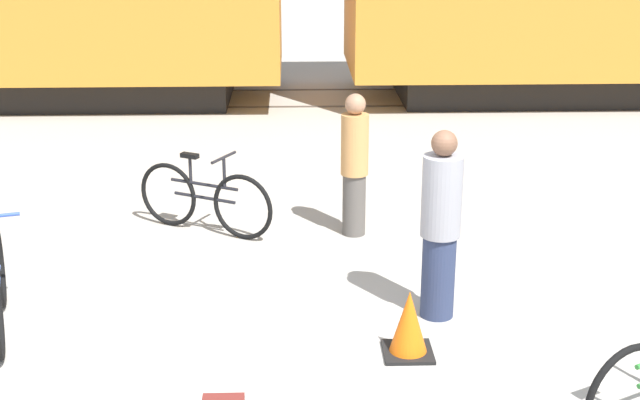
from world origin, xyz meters
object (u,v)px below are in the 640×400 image
(bicycle_black, at_px, (205,199))
(person_in_tan, at_px, (355,164))
(person_in_grey, at_px, (440,226))
(traffic_cone, at_px, (409,325))

(bicycle_black, relative_size, person_in_tan, 0.97)
(bicycle_black, bearing_deg, person_in_grey, -43.86)
(person_in_tan, height_order, traffic_cone, person_in_tan)
(bicycle_black, distance_m, traffic_cone, 3.38)
(bicycle_black, relative_size, person_in_grey, 0.90)
(person_in_grey, xyz_separation_m, traffic_cone, (-0.34, -0.69, -0.59))
(person_in_tan, relative_size, person_in_grey, 0.93)
(bicycle_black, distance_m, person_in_tan, 1.67)
(bicycle_black, relative_size, traffic_cone, 2.74)
(bicycle_black, height_order, traffic_cone, bicycle_black)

